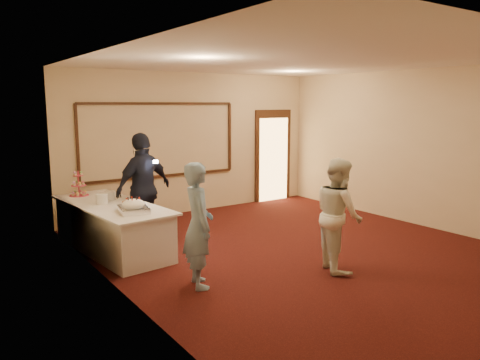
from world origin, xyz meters
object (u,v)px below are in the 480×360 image
pavlova_tray (133,206)px  man (198,225)px  buffet_table (112,227)px  cupcake_stand (79,186)px  tart (130,203)px  plate_stack_a (102,199)px  guest (144,189)px  woman (338,214)px  plate_stack_b (110,195)px

pavlova_tray → man: bearing=-75.8°
buffet_table → cupcake_stand: bearing=103.2°
cupcake_stand → tart: (0.44, -1.20, -0.14)m
plate_stack_a → guest: guest is taller
buffet_table → woman: 3.58m
buffet_table → plate_stack_a: size_ratio=13.37×
cupcake_stand → woman: 4.45m
plate_stack_a → tart: size_ratio=0.74×
buffet_table → guest: guest is taller
plate_stack_b → tart: bearing=-76.9°
cupcake_stand → tart: size_ratio=1.75×
plate_stack_b → woman: bearing=-52.6°
cupcake_stand → guest: bearing=-46.3°
buffet_table → man: (0.41, -2.08, 0.42)m
pavlova_tray → cupcake_stand: (-0.30, 1.72, 0.08)m
buffet_table → tart: bearing=-47.1°
cupcake_stand → pavlova_tray: bearing=-80.0°
buffet_table → woman: size_ratio=1.67×
plate_stack_b → woman: 3.73m
man → woman: bearing=-90.9°
woman → tart: bearing=65.5°
man → tart: bearing=21.6°
pavlova_tray → plate_stack_a: (-0.19, 0.84, -0.01)m
pavlova_tray → plate_stack_a: 0.86m
pavlova_tray → man: 1.37m
tart → guest: size_ratio=0.15×
plate_stack_b → man: (0.32, -2.39, -0.03)m
cupcake_stand → guest: guest is taller
pavlova_tray → tart: pavlova_tray is taller
pavlova_tray → man: man is taller
tart → guest: 0.53m
cupcake_stand → plate_stack_a: bearing=-82.7°
pavlova_tray → guest: (0.53, 0.85, 0.08)m
plate_stack_a → woman: (2.47, -2.74, -0.05)m
plate_stack_b → woman: size_ratio=0.11×
pavlova_tray → cupcake_stand: cupcake_stand is taller
man → buffet_table: bearing=26.8°
pavlova_tray → woman: woman is taller
woman → buffet_table: bearing=65.6°
tart → cupcake_stand: bearing=110.3°
cupcake_stand → man: man is taller
man → guest: guest is taller
plate_stack_b → man: man is taller
cupcake_stand → tart: cupcake_stand is taller
cupcake_stand → tart: bearing=-69.7°
buffet_table → cupcake_stand: size_ratio=5.62×
buffet_table → plate_stack_b: plate_stack_b is taller
plate_stack_a → guest: bearing=0.9°
pavlova_tray → man: (0.34, -1.33, -0.05)m
pavlova_tray → plate_stack_b: 1.06m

